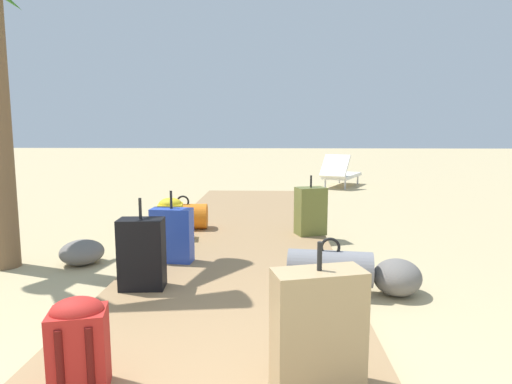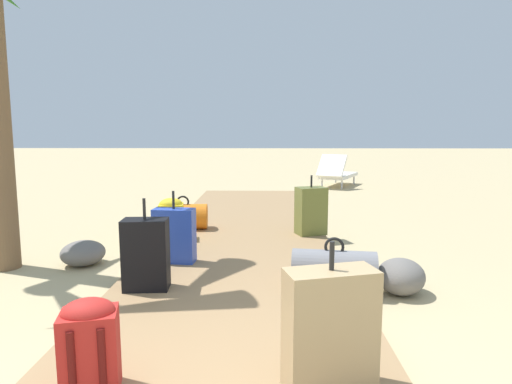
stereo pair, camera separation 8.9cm
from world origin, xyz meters
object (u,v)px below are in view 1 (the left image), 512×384
(suitcase_blue, at_px, (172,235))
(suitcase_black, at_px, (142,254))
(backpack_red, at_px, (79,343))
(duffel_bag_grey, at_px, (330,268))
(backpack_yellow, at_px, (171,217))
(suitcase_olive, at_px, (311,211))
(lounge_chair, at_px, (340,173))
(suitcase_tan, at_px, (318,332))
(duffel_bag_orange, at_px, (183,216))

(suitcase_blue, distance_m, suitcase_black, 0.72)
(backpack_red, height_order, suitcase_black, suitcase_black)
(suitcase_blue, bearing_deg, backpack_red, -88.93)
(duffel_bag_grey, relative_size, backpack_yellow, 1.48)
(backpack_yellow, distance_m, suitcase_olive, 1.68)
(backpack_red, bearing_deg, lounge_chair, 73.13)
(suitcase_tan, height_order, lounge_chair, suitcase_tan)
(suitcase_tan, bearing_deg, duffel_bag_orange, 111.56)
(duffel_bag_orange, height_order, suitcase_tan, suitcase_tan)
(backpack_yellow, bearing_deg, suitcase_olive, 9.40)
(duffel_bag_orange, relative_size, suitcase_olive, 0.88)
(backpack_red, distance_m, suitcase_tan, 1.15)
(duffel_bag_orange, relative_size, suitcase_tan, 0.85)
(suitcase_black, bearing_deg, backpack_red, -85.28)
(backpack_yellow, xyz_separation_m, duffel_bag_orange, (0.04, 0.52, -0.09))
(duffel_bag_orange, bearing_deg, suitcase_blue, -82.48)
(duffel_bag_grey, height_order, suitcase_black, suitcase_black)
(backpack_red, relative_size, lounge_chair, 0.29)
(duffel_bag_grey, xyz_separation_m, suitcase_blue, (-1.44, 0.59, 0.12))
(duffel_bag_grey, height_order, lounge_chair, lounge_chair)
(suitcase_tan, distance_m, lounge_chair, 8.57)
(suitcase_blue, xyz_separation_m, suitcase_tan, (1.19, -2.06, 0.04))
(suitcase_blue, height_order, suitcase_black, suitcase_black)
(suitcase_tan, bearing_deg, backpack_yellow, 115.55)
(duffel_bag_orange, height_order, lounge_chair, lounge_chair)
(duffel_bag_grey, bearing_deg, suitcase_blue, 157.81)
(duffel_bag_orange, height_order, suitcase_olive, suitcase_olive)
(backpack_red, bearing_deg, backpack_yellow, 95.04)
(suitcase_olive, bearing_deg, suitcase_blue, -140.84)
(backpack_yellow, distance_m, suitcase_tan, 3.27)
(backpack_red, relative_size, suitcase_olive, 0.65)
(duffel_bag_orange, bearing_deg, backpack_red, -86.33)
(backpack_red, height_order, lounge_chair, lounge_chair)
(suitcase_blue, distance_m, duffel_bag_orange, 1.43)
(duffel_bag_grey, xyz_separation_m, suitcase_tan, (-0.25, -1.47, 0.16))
(suitcase_black, xyz_separation_m, lounge_chair, (2.69, 7.11, -0.04))
(duffel_bag_grey, bearing_deg, suitcase_black, -175.08)
(duffel_bag_grey, distance_m, backpack_red, 2.07)
(suitcase_tan, bearing_deg, lounge_chair, 80.39)
(duffel_bag_grey, height_order, suitcase_olive, suitcase_olive)
(backpack_red, bearing_deg, suitcase_black, 94.72)
(backpack_red, xyz_separation_m, suitcase_olive, (1.39, 3.27, 0.04))
(duffel_bag_orange, distance_m, suitcase_tan, 3.74)
(backpack_red, relative_size, suitcase_black, 0.64)
(backpack_red, bearing_deg, suitcase_blue, 91.07)
(suitcase_blue, height_order, lounge_chair, lounge_chair)
(duffel_bag_grey, height_order, suitcase_tan, suitcase_tan)
(suitcase_black, height_order, suitcase_tan, suitcase_tan)
(duffel_bag_grey, height_order, suitcase_blue, suitcase_blue)
(backpack_yellow, height_order, duffel_bag_orange, backpack_yellow)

